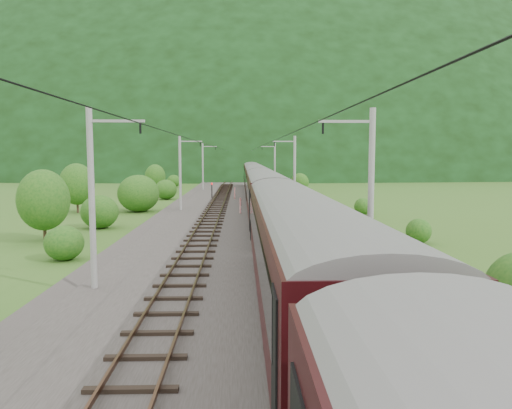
{
  "coord_description": "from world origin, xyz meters",
  "views": [
    {
      "loc": [
        0.39,
        -22.07,
        6.22
      ],
      "look_at": [
        1.48,
        14.43,
        2.6
      ],
      "focal_mm": 35.0,
      "sensor_mm": 36.0,
      "label": 1
    }
  ],
  "objects": [
    {
      "name": "ground",
      "position": [
        0.0,
        0.0,
        0.0
      ],
      "size": [
        600.0,
        600.0,
        0.0
      ],
      "primitive_type": "plane",
      "color": "#3A571B",
      "rests_on": "ground"
    },
    {
      "name": "railbed",
      "position": [
        0.0,
        10.0,
        0.15
      ],
      "size": [
        14.0,
        220.0,
        0.3
      ],
      "primitive_type": "cube",
      "color": "#38332D",
      "rests_on": "ground"
    },
    {
      "name": "track_left",
      "position": [
        -2.4,
        10.0,
        0.37
      ],
      "size": [
        2.4,
        220.0,
        0.27
      ],
      "color": "brown",
      "rests_on": "railbed"
    },
    {
      "name": "track_right",
      "position": [
        2.4,
        10.0,
        0.37
      ],
      "size": [
        2.4,
        220.0,
        0.27
      ],
      "color": "brown",
      "rests_on": "railbed"
    },
    {
      "name": "catenary_left",
      "position": [
        -6.12,
        32.0,
        4.5
      ],
      "size": [
        2.54,
        192.28,
        8.0
      ],
      "color": "gray",
      "rests_on": "railbed"
    },
    {
      "name": "catenary_right",
      "position": [
        6.12,
        32.0,
        4.5
      ],
      "size": [
        2.54,
        192.28,
        8.0
      ],
      "color": "gray",
      "rests_on": "railbed"
    },
    {
      "name": "overhead_wires",
      "position": [
        0.0,
        10.0,
        7.1
      ],
      "size": [
        4.83,
        198.0,
        0.03
      ],
      "color": "black",
      "rests_on": "ground"
    },
    {
      "name": "mountain_main",
      "position": [
        0.0,
        260.0,
        0.0
      ],
      "size": [
        504.0,
        360.0,
        244.0
      ],
      "primitive_type": "ellipsoid",
      "color": "black",
      "rests_on": "ground"
    },
    {
      "name": "mountain_ridge",
      "position": [
        -120.0,
        300.0,
        0.0
      ],
      "size": [
        336.0,
        280.0,
        132.0
      ],
      "primitive_type": "ellipsoid",
      "color": "black",
      "rests_on": "ground"
    },
    {
      "name": "train",
      "position": [
        2.4,
        30.41,
        3.59
      ],
      "size": [
        3.04,
        146.25,
        5.29
      ],
      "color": "black",
      "rests_on": "ground"
    },
    {
      "name": "hazard_post_near",
      "position": [
        -0.49,
        45.61,
        1.07
      ],
      "size": [
        0.16,
        0.16,
        1.54
      ],
      "primitive_type": "cylinder",
      "color": "red",
      "rests_on": "railbed"
    },
    {
      "name": "hazard_post_far",
      "position": [
        0.31,
        28.52,
        1.09
      ],
      "size": [
        0.17,
        0.17,
        1.58
      ],
      "primitive_type": "cylinder",
      "color": "red",
      "rests_on": "railbed"
    },
    {
      "name": "signal",
      "position": [
        -3.68,
        47.05,
        1.53
      ],
      "size": [
        0.23,
        0.23,
        2.09
      ],
      "color": "black",
      "rests_on": "railbed"
    },
    {
      "name": "vegetation_left",
      "position": [
        -12.67,
        10.51,
        2.2
      ],
      "size": [
        11.24,
        144.01,
        5.38
      ],
      "color": "#174B14",
      "rests_on": "ground"
    },
    {
      "name": "vegetation_right",
      "position": [
        11.69,
        11.66,
        1.27
      ],
      "size": [
        6.12,
        104.98,
        2.96
      ],
      "color": "#174B14",
      "rests_on": "ground"
    }
  ]
}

